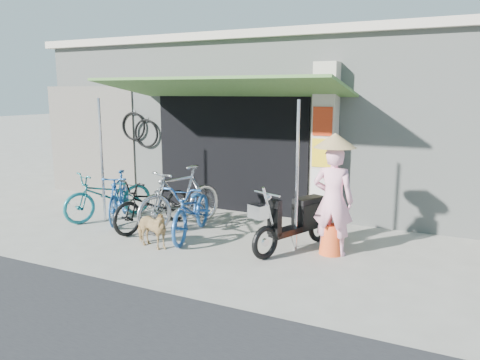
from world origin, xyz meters
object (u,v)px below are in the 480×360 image
at_px(bike_teal, 109,195).
at_px(bike_silver, 180,198).
at_px(bike_black, 154,203).
at_px(moped, 296,221).
at_px(bike_navy, 192,210).
at_px(bike_blue, 119,197).
at_px(nun, 333,196).
at_px(street_dog, 150,229).

bearing_deg(bike_teal, bike_silver, 26.75).
xyz_separation_m(bike_black, moped, (2.72, 0.04, -0.01)).
bearing_deg(bike_black, bike_silver, 40.48).
bearing_deg(bike_navy, bike_blue, 159.48).
distance_m(moped, nun, 0.73).
height_order(bike_silver, nun, nun).
xyz_separation_m(bike_blue, bike_navy, (1.81, -0.24, -0.00)).
bearing_deg(bike_navy, bike_silver, 130.63).
relative_size(bike_black, bike_silver, 0.95).
bearing_deg(street_dog, moped, -55.09).
bearing_deg(street_dog, bike_silver, 19.30).
relative_size(street_dog, nun, 0.40).
xyz_separation_m(bike_blue, bike_silver, (1.35, 0.10, 0.09)).
relative_size(bike_silver, street_dog, 2.52).
bearing_deg(bike_silver, bike_blue, -157.56).
xyz_separation_m(bike_teal, bike_silver, (1.61, 0.08, 0.09)).
bearing_deg(bike_blue, bike_teal, 148.69).
distance_m(bike_blue, bike_navy, 1.83).
distance_m(bike_black, bike_navy, 0.89).
bearing_deg(street_dog, bike_black, 43.70).
bearing_deg(bike_navy, bike_teal, 159.92).
bearing_deg(bike_black, bike_blue, -177.33).
bearing_deg(street_dog, bike_navy, -8.55).
relative_size(bike_teal, bike_silver, 0.96).
bearing_deg(street_dog, bike_blue, 65.66).
distance_m(bike_black, moped, 2.72).
distance_m(bike_black, bike_silver, 0.50).
xyz_separation_m(bike_blue, street_dog, (1.53, -1.06, -0.16)).
xyz_separation_m(bike_silver, nun, (2.86, -0.16, 0.35)).
height_order(bike_blue, bike_silver, bike_silver).
bearing_deg(moped, bike_blue, -159.49).
distance_m(bike_blue, street_dog, 1.87).
xyz_separation_m(bike_teal, bike_navy, (2.07, -0.26, -0.00)).
bearing_deg(bike_black, bike_navy, 4.51).
height_order(bike_teal, moped, moped).
height_order(street_dog, nun, nun).
xyz_separation_m(bike_blue, bike_black, (0.92, -0.14, -0.00)).
bearing_deg(nun, bike_navy, 1.59).
relative_size(street_dog, moped, 0.44).
height_order(bike_navy, moped, moped).
distance_m(street_dog, nun, 2.92).
bearing_deg(bike_silver, street_dog, -63.07).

